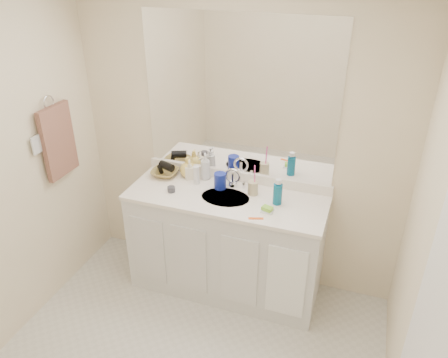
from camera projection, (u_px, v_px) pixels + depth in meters
name	position (u px, v px, depth m)	size (l,w,h in m)	color
wall_back	(238.00, 143.00, 3.37)	(2.60, 0.02, 2.40)	#F6E5C1
wall_right	(430.00, 295.00, 1.91)	(0.02, 2.60, 2.40)	#F6E5C1
vanity_cabinet	(226.00, 245.00, 3.51)	(1.50, 0.55, 0.85)	silver
countertop	(226.00, 198.00, 3.30)	(1.52, 0.57, 0.03)	white
backsplash	(237.00, 176.00, 3.49)	(1.52, 0.03, 0.08)	white
sink_basin	(225.00, 198.00, 3.28)	(0.37, 0.37, 0.02)	#B5A99E
faucet	(233.00, 180.00, 3.40)	(0.02, 0.02, 0.11)	silver
mirror	(238.00, 98.00, 3.19)	(1.48, 0.01, 1.20)	white
blue_mug	(220.00, 181.00, 3.37)	(0.09, 0.09, 0.13)	navy
tan_cup	(253.00, 188.00, 3.29)	(0.08, 0.08, 0.11)	tan
toothbrush	(255.00, 177.00, 3.24)	(0.01, 0.01, 0.20)	#FF43A5
mouthwash_bottle	(278.00, 194.00, 3.16)	(0.07, 0.07, 0.16)	#0A5D7F
soap_dish	(267.00, 211.00, 3.10)	(0.09, 0.07, 0.01)	white
green_soap	(267.00, 208.00, 3.09)	(0.07, 0.05, 0.03)	#84CF32
orange_comb	(256.00, 218.00, 3.02)	(0.10, 0.02, 0.00)	#FB5D1A
dark_jar	(171.00, 189.00, 3.34)	(0.06, 0.06, 0.04)	#37373F
extra_white_bottle	(196.00, 175.00, 3.43)	(0.05, 0.05, 0.15)	white
soap_bottle_white	(205.00, 166.00, 3.48)	(0.09, 0.09, 0.22)	silver
soap_bottle_cream	(190.00, 170.00, 3.50)	(0.07, 0.07, 0.16)	#EFE4C3
soap_bottle_yellow	(188.00, 167.00, 3.53)	(0.13, 0.13, 0.17)	#F4D15F
wicker_basket	(165.00, 173.00, 3.57)	(0.22, 0.22, 0.05)	olive
hair_dryer	(167.00, 166.00, 3.53)	(0.06, 0.06, 0.13)	black
towel_ring	(49.00, 102.00, 3.14)	(0.11, 0.11, 0.01)	silver
hand_towel	(58.00, 141.00, 3.28)	(0.04, 0.32, 0.55)	brown
switch_plate	(36.00, 145.00, 3.09)	(0.01, 0.09, 0.13)	silver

